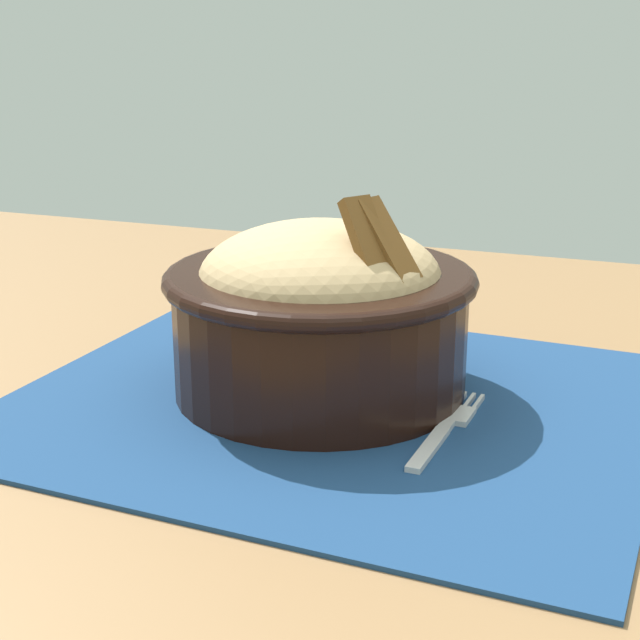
% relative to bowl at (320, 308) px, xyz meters
% --- Properties ---
extents(table, '(1.36, 0.91, 0.76)m').
position_rel_bowl_xyz_m(table, '(0.05, -0.01, -0.13)').
color(table, olive).
rests_on(table, ground_plane).
extents(placemat, '(0.43, 0.37, 0.00)m').
position_rel_bowl_xyz_m(placemat, '(0.01, -0.01, -0.06)').
color(placemat, navy).
rests_on(placemat, table).
extents(bowl, '(0.23, 0.23, 0.14)m').
position_rel_bowl_xyz_m(bowl, '(0.00, 0.00, 0.00)').
color(bowl, black).
rests_on(bowl, placemat).
extents(fork, '(0.02, 0.12, 0.00)m').
position_rel_bowl_xyz_m(fork, '(0.09, -0.03, -0.06)').
color(fork, silver).
rests_on(fork, placemat).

